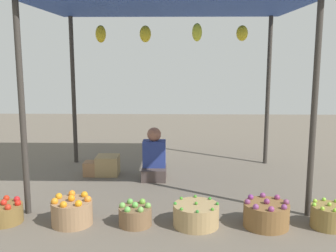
{
  "coord_description": "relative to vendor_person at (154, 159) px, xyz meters",
  "views": [
    {
      "loc": [
        0.11,
        -5.64,
        1.84
      ],
      "look_at": [
        0.0,
        -0.57,
        0.95
      ],
      "focal_mm": 43.1,
      "sensor_mm": 36.0,
      "label": 1
    }
  ],
  "objects": [
    {
      "name": "market_stall_structure",
      "position": [
        0.22,
        -0.23,
        2.04
      ],
      "size": [
        3.59,
        2.61,
        2.52
      ],
      "color": "#38332D",
      "rests_on": "ground"
    },
    {
      "name": "wooden_crate_stacked_rear",
      "position": [
        -0.74,
        0.18,
        -0.15
      ],
      "size": [
        0.34,
        0.34,
        0.3
      ],
      "primitive_type": "cube",
      "color": "#9D8356",
      "rests_on": "ground"
    },
    {
      "name": "basket_green_apples",
      "position": [
        -0.11,
        -1.71,
        -0.19
      ],
      "size": [
        0.36,
        0.36,
        0.27
      ],
      "color": "brown",
      "rests_on": "ground"
    },
    {
      "name": "wooden_crate_near_vendor",
      "position": [
        -0.91,
        0.14,
        -0.19
      ],
      "size": [
        0.37,
        0.24,
        0.22
      ],
      "primitive_type": "cube",
      "color": "#966C49",
      "rests_on": "ground"
    },
    {
      "name": "ground_plane",
      "position": [
        0.23,
        -0.24,
        -0.3
      ],
      "size": [
        14.0,
        14.0,
        0.0
      ],
      "primitive_type": "plane",
      "color": "#665D51"
    },
    {
      "name": "basket_green_chilies",
      "position": [
        0.55,
        -1.71,
        -0.18
      ],
      "size": [
        0.5,
        0.5,
        0.27
      ],
      "color": "tan",
      "rests_on": "ground"
    },
    {
      "name": "vendor_person",
      "position": [
        0.0,
        0.0,
        0.0
      ],
      "size": [
        0.36,
        0.44,
        0.78
      ],
      "color": "#473B38",
      "rests_on": "ground"
    },
    {
      "name": "basket_purple_onions",
      "position": [
        1.31,
        -1.72,
        -0.16
      ],
      "size": [
        0.49,
        0.49,
        0.32
      ],
      "color": "brown",
      "rests_on": "ground"
    },
    {
      "name": "basket_oranges",
      "position": [
        -0.81,
        -1.7,
        -0.15
      ],
      "size": [
        0.45,
        0.45,
        0.34
      ],
      "color": "#9C7754",
      "rests_on": "ground"
    },
    {
      "name": "basket_limes",
      "position": [
        1.98,
        -1.73,
        -0.17
      ],
      "size": [
        0.38,
        0.38,
        0.28
      ],
      "color": "olive",
      "rests_on": "ground"
    },
    {
      "name": "basket_red_tomatoes",
      "position": [
        -1.58,
        -1.67,
        -0.19
      ],
      "size": [
        0.4,
        0.4,
        0.27
      ],
      "color": "brown",
      "rests_on": "ground"
    }
  ]
}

